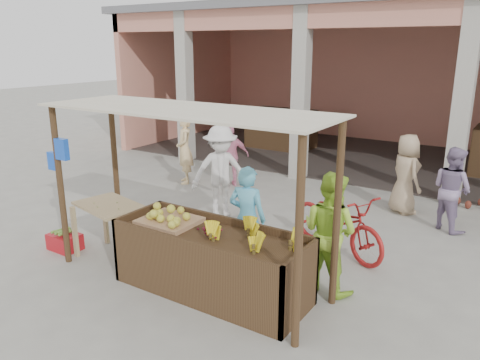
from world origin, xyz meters
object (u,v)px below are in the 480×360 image
Objects in this scene: fruit_stall at (211,264)px; vendor_blue at (247,215)px; side_table at (110,213)px; motorcycle at (338,221)px; red_crate at (65,242)px; vendor_green at (330,229)px.

fruit_stall is 0.94m from vendor_blue.
vendor_blue reaches higher than side_table.
side_table is 3.49m from motorcycle.
vendor_green is (4.00, 1.11, 0.72)m from red_crate.
vendor_green is at bearing 27.87° from side_table.
red_crate is at bearing -152.60° from side_table.
motorcycle reaches higher than fruit_stall.
fruit_stall reaches higher than red_crate.
vendor_blue is at bearing 169.23° from motorcycle.
vendor_green is (1.24, 0.92, 0.45)m from fruit_stall.
side_table is 2.10m from vendor_blue.
red_crate is at bearing 28.16° from vendor_green.
fruit_stall is 1.52× the size of vendor_green.
side_table is 0.69× the size of vendor_green.
motorcycle is at bearing 48.19° from side_table.
motorcycle is (3.67, 2.28, 0.39)m from red_crate.
vendor_blue is at bearing 20.80° from red_crate.
vendor_blue is 1.22m from vendor_green.
side_table is at bearing 28.26° from vendor_green.
motorcycle is at bearing -61.66° from vendor_green.
vendor_green reaches higher than fruit_stall.
side_table is at bearing 15.69° from red_crate.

